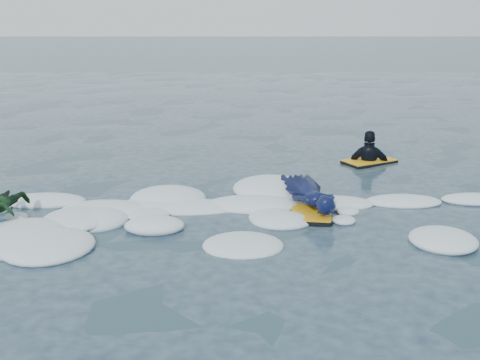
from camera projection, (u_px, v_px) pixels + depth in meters
name	position (u px, v px, depth m)	size (l,w,h in m)	color
ground	(222.00, 245.00, 7.40)	(120.00, 120.00, 0.00)	#1B3042
foam_band	(224.00, 217.00, 8.39)	(12.00, 3.10, 0.30)	white
prone_woman_unit	(310.00, 195.00, 8.67)	(0.92, 1.67, 0.41)	black
waiting_rider_unit	(369.00, 169.00, 11.33)	(1.12, 0.95, 1.48)	black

